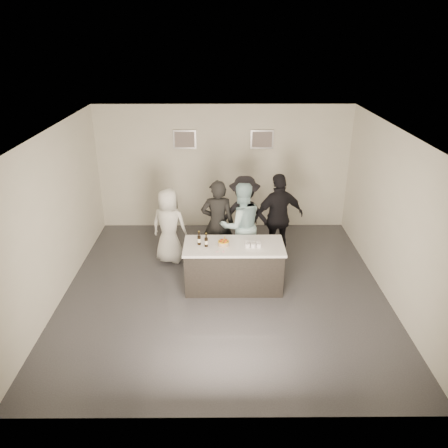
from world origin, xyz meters
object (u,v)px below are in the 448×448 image
(cake, at_px, (223,243))
(person_guest_left, at_px, (169,226))
(person_main_blue, at_px, (241,225))
(beer_bottle_b, at_px, (206,240))
(person_guest_back, at_px, (244,215))
(bar_counter, at_px, (234,266))
(person_guest_right, at_px, (279,217))
(beer_bottle_a, at_px, (199,238))
(person_main_black, at_px, (218,223))

(cake, relative_size, person_guest_left, 0.13)
(person_main_blue, bearing_deg, beer_bottle_b, 37.34)
(person_main_blue, xyz_separation_m, person_guest_back, (0.09, 0.59, -0.03))
(bar_counter, height_order, person_guest_back, person_guest_back)
(beer_bottle_b, bearing_deg, person_guest_right, 40.36)
(person_guest_left, height_order, person_guest_right, person_guest_right)
(beer_bottle_a, bearing_deg, person_guest_left, 123.01)
(beer_bottle_b, bearing_deg, beer_bottle_a, 148.85)
(bar_counter, height_order, beer_bottle_a, beer_bottle_a)
(bar_counter, xyz_separation_m, beer_bottle_a, (-0.64, 0.02, 0.58))
(beer_bottle_a, relative_size, beer_bottle_b, 1.00)
(bar_counter, relative_size, person_main_blue, 1.02)
(beer_bottle_a, bearing_deg, person_guest_right, 36.10)
(bar_counter, xyz_separation_m, person_guest_right, (0.97, 1.20, 0.49))
(person_guest_left, bearing_deg, beer_bottle_a, 140.67)
(person_guest_back, bearing_deg, person_main_blue, 83.33)
(cake, relative_size, person_main_blue, 0.11)
(beer_bottle_a, height_order, person_guest_right, person_guest_right)
(beer_bottle_b, height_order, person_main_black, person_main_black)
(cake, xyz_separation_m, person_guest_back, (0.45, 1.46, -0.06))
(bar_counter, bearing_deg, cake, -175.52)
(bar_counter, height_order, cake, cake)
(person_main_blue, bearing_deg, person_guest_right, -172.81)
(beer_bottle_a, xyz_separation_m, person_guest_back, (0.90, 1.42, -0.15))
(person_main_blue, distance_m, person_guest_back, 0.60)
(person_guest_left, xyz_separation_m, person_guest_back, (1.58, 0.38, 0.08))
(beer_bottle_a, relative_size, person_guest_right, 0.14)
(person_main_blue, relative_size, person_guest_right, 0.96)
(cake, height_order, person_main_blue, person_main_blue)
(cake, relative_size, person_guest_right, 0.11)
(beer_bottle_a, height_order, person_main_black, person_main_black)
(bar_counter, height_order, person_main_blue, person_main_blue)
(cake, height_order, person_main_black, person_main_black)
(beer_bottle_b, distance_m, person_main_blue, 1.14)
(bar_counter, bearing_deg, person_main_black, 108.47)
(bar_counter, bearing_deg, person_guest_right, 51.01)
(cake, relative_size, beer_bottle_a, 0.79)
(person_guest_left, bearing_deg, person_main_blue, -170.35)
(bar_counter, bearing_deg, beer_bottle_b, -173.41)
(person_guest_left, bearing_deg, beer_bottle_b, 143.49)
(beer_bottle_a, xyz_separation_m, person_guest_left, (-0.67, 1.04, -0.23))
(person_main_black, bearing_deg, person_guest_back, -138.66)
(beer_bottle_a, xyz_separation_m, person_main_black, (0.33, 0.90, -0.11))
(beer_bottle_a, height_order, person_guest_back, person_guest_back)
(person_guest_right, bearing_deg, beer_bottle_a, 19.34)
(person_guest_right, bearing_deg, person_main_black, -4.71)
(cake, height_order, person_guest_right, person_guest_right)
(cake, height_order, beer_bottle_a, beer_bottle_a)
(cake, bearing_deg, bar_counter, 4.48)
(bar_counter, bearing_deg, person_guest_left, 141.15)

